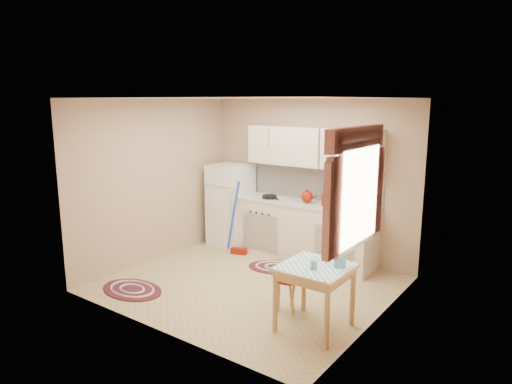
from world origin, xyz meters
TOP-DOWN VIEW (x-y plane):
  - room_shell at (0.16, 0.24)m, footprint 3.64×3.60m
  - fridge at (-1.32, 1.25)m, footprint 0.65×0.60m
  - broom at (-0.88, 0.90)m, footprint 0.30×0.19m
  - base_cabinets at (0.10, 1.30)m, footprint 2.25×0.60m
  - countertop at (0.10, 1.30)m, footprint 2.27×0.62m
  - frying_pan at (-0.52, 1.25)m, footprint 0.32×0.32m
  - red_kettle at (0.15, 1.30)m, footprint 0.25×0.23m
  - red_canister at (0.46, 1.30)m, footprint 0.13×0.13m
  - table at (1.32, -0.56)m, footprint 0.72×0.72m
  - stool at (0.85, -0.37)m, footprint 0.35×0.35m
  - coffee_pot at (1.55, -0.44)m, footprint 0.16×0.14m
  - mug at (1.35, -0.66)m, footprint 0.09×0.09m
  - rug_center at (-0.03, 0.74)m, footprint 1.02×0.85m
  - rug_left at (-1.13, -1.07)m, footprint 0.93×0.63m

SIDE VIEW (x-z plane):
  - rug_center at x=-0.03m, z-range 0.00..0.02m
  - rug_left at x=-1.13m, z-range 0.00..0.02m
  - stool at x=0.85m, z-range 0.00..0.42m
  - table at x=1.32m, z-range 0.00..0.72m
  - base_cabinets at x=0.10m, z-range 0.00..0.88m
  - broom at x=-0.88m, z-range 0.00..1.20m
  - fridge at x=-1.32m, z-range 0.00..1.40m
  - mug at x=1.35m, z-range 0.72..0.82m
  - coffee_pot at x=1.55m, z-range 0.72..1.03m
  - countertop at x=0.10m, z-range 0.88..0.92m
  - frying_pan at x=-0.52m, z-range 0.92..0.97m
  - red_canister at x=0.46m, z-range 0.92..1.08m
  - red_kettle at x=0.15m, z-range 0.92..1.12m
  - room_shell at x=0.16m, z-range 0.34..2.86m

